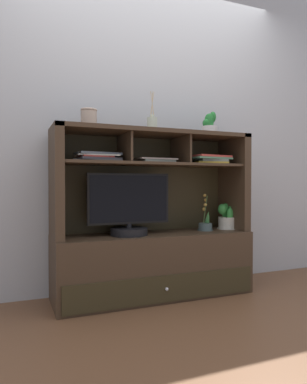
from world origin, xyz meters
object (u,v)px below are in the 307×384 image
magazine_stack_centre (97,157)px  diffuser_bottle (152,124)px  media_console (153,244)px  potted_fern (227,218)px  potted_orchid (205,225)px  magazine_stack_left (209,159)px  magazine_stack_right (155,161)px  potted_succulent (210,125)px  tv_monitor (129,210)px  ceramic_vase (89,118)px

magazine_stack_centre → diffuser_bottle: 0.51m
media_console → magazine_stack_centre: 0.78m
potted_fern → magazine_stack_centre: size_ratio=0.59×
potted_orchid → magazine_stack_centre: magazine_stack_centre is taller
magazine_stack_left → magazine_stack_right: magazine_stack_left is taller
magazine_stack_left → potted_succulent: 0.28m
potted_orchid → diffuser_bottle: diffuser_bottle is taller
tv_monitor → potted_fern: bearing=2.6°
media_console → magazine_stack_centre: size_ratio=4.15×
magazine_stack_right → potted_succulent: 0.57m
ceramic_vase → media_console: bearing=-2.1°
magazine_stack_left → magazine_stack_right: bearing=177.6°
potted_orchid → ceramic_vase: 1.23m
tv_monitor → magazine_stack_right: (0.20, 0.01, 0.36)m
tv_monitor → magazine_stack_right: 0.42m
potted_orchid → potted_succulent: size_ratio=1.57×
magazine_stack_left → diffuser_bottle: bearing=171.3°
potted_fern → magazine_stack_left: bearing=-166.6°
potted_fern → potted_succulent: bearing=-176.0°
media_console → ceramic_vase: bearing=177.9°
media_console → potted_fern: bearing=-0.1°
potted_orchid → media_console: bearing=177.5°
potted_fern → diffuser_bottle: size_ratio=0.69×
tv_monitor → magazine_stack_right: bearing=2.5°
diffuser_bottle → magazine_stack_right: bearing=-91.5°
potted_fern → tv_monitor: bearing=-177.4°
media_console → ceramic_vase: ceramic_vase is taller
potted_orchid → magazine_stack_left: size_ratio=0.84×
tv_monitor → potted_orchid: (0.65, 0.02, -0.14)m
magazine_stack_centre → ceramic_vase: (-0.05, 0.03, 0.28)m
magazine_stack_right → potted_succulent: (0.49, 0.02, 0.30)m
tv_monitor → diffuser_bottle: bearing=16.1°
potted_orchid → potted_fern: potted_orchid is taller
tv_monitor → potted_fern: 0.88m
tv_monitor → magazine_stack_centre: 0.44m
potted_fern → potted_orchid: bearing=-175.1°
magazine_stack_left → ceramic_vase: (-0.94, 0.07, 0.27)m
magazine_stack_left → ceramic_vase: ceramic_vase is taller
potted_succulent → potted_orchid: bearing=-171.4°
magazine_stack_left → potted_fern: bearing=13.4°
magazine_stack_centre → potted_succulent: bearing=-0.1°
ceramic_vase → magazine_stack_left: bearing=-4.2°
potted_orchid → diffuser_bottle: 0.90m
tv_monitor → magazine_stack_left: size_ratio=1.75×
magazine_stack_left → magazine_stack_centre: 0.89m
magazine_stack_centre → ceramic_vase: 0.28m
magazine_stack_left → potted_succulent: (0.03, 0.04, 0.28)m
magazine_stack_centre → ceramic_vase: bearing=149.6°
media_console → tv_monitor: (-0.21, -0.04, 0.27)m
tv_monitor → magazine_stack_left: (0.66, -0.01, 0.38)m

